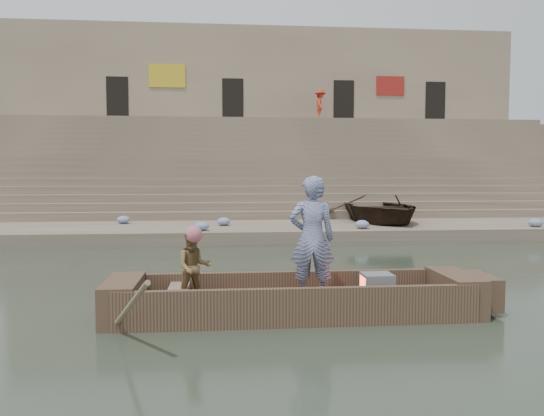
{
  "coord_description": "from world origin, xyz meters",
  "views": [
    {
      "loc": [
        -2.78,
        -9.53,
        2.2
      ],
      "look_at": [
        -1.68,
        1.91,
        1.4
      ],
      "focal_mm": 35.25,
      "sensor_mm": 36.0,
      "label": 1
    }
  ],
  "objects": [
    {
      "name": "ground",
      "position": [
        0.0,
        0.0,
        0.0
      ],
      "size": [
        120.0,
        120.0,
        0.0
      ],
      "primitive_type": "plane",
      "color": "#283326",
      "rests_on": "ground"
    },
    {
      "name": "lower_landing",
      "position": [
        0.0,
        8.0,
        0.2
      ],
      "size": [
        32.0,
        4.0,
        0.4
      ],
      "primitive_type": "cube",
      "color": "gray",
      "rests_on": "ground"
    },
    {
      "name": "mid_landing",
      "position": [
        0.0,
        15.5,
        1.4
      ],
      "size": [
        32.0,
        3.0,
        2.8
      ],
      "primitive_type": "cube",
      "color": "gray",
      "rests_on": "ground"
    },
    {
      "name": "upper_landing",
      "position": [
        0.0,
        22.5,
        2.6
      ],
      "size": [
        32.0,
        3.0,
        5.2
      ],
      "primitive_type": "cube",
      "color": "gray",
      "rests_on": "ground"
    },
    {
      "name": "ghat_steps",
      "position": [
        0.0,
        17.19,
        1.8
      ],
      "size": [
        32.0,
        11.0,
        5.2
      ],
      "color": "gray",
      "rests_on": "ground"
    },
    {
      "name": "building_wall",
      "position": [
        0.0,
        26.5,
        5.6
      ],
      "size": [
        32.0,
        5.07,
        11.2
      ],
      "color": "tan",
      "rests_on": "ground"
    },
    {
      "name": "main_rowboat",
      "position": [
        -1.68,
        -1.59,
        0.11
      ],
      "size": [
        5.0,
        1.3,
        0.22
      ],
      "primitive_type": "cube",
      "color": "brown",
      "rests_on": "ground"
    },
    {
      "name": "rowboat_trim",
      "position": [
        -1.47,
        -1.6,
        0.31
      ],
      "size": [
        6.04,
        2.63,
        1.77
      ],
      "color": "brown",
      "rests_on": "ground"
    },
    {
      "name": "standing_man",
      "position": [
        -1.4,
        -1.56,
        1.17
      ],
      "size": [
        0.73,
        0.51,
        1.91
      ],
      "primitive_type": "imported",
      "rotation": [
        0.0,
        0.0,
        3.06
      ],
      "color": "navy",
      "rests_on": "main_rowboat"
    },
    {
      "name": "rowing_man",
      "position": [
        -3.19,
        -1.59,
        0.77
      ],
      "size": [
        0.6,
        0.5,
        1.1
      ],
      "primitive_type": "imported",
      "rotation": [
        0.0,
        0.0,
        0.17
      ],
      "color": "#2A803A",
      "rests_on": "main_rowboat"
    },
    {
      "name": "television",
      "position": [
        -0.4,
        -1.59,
        0.42
      ],
      "size": [
        0.46,
        0.42,
        0.4
      ],
      "color": "slate",
      "rests_on": "main_rowboat"
    },
    {
      "name": "beached_rowboat",
      "position": [
        2.79,
        8.76,
        0.88
      ],
      "size": [
        3.63,
        4.87,
        0.96
      ],
      "primitive_type": "imported",
      "rotation": [
        0.0,
        0.0,
        0.07
      ],
      "color": "#2D2116",
      "rests_on": "lower_landing"
    },
    {
      "name": "pedestrian",
      "position": [
        3.26,
        22.67,
        6.16
      ],
      "size": [
        0.85,
        1.32,
        1.93
      ],
      "primitive_type": "imported",
      "rotation": [
        0.0,
        0.0,
        1.46
      ],
      "color": "#B8351F",
      "rests_on": "upper_landing"
    },
    {
      "name": "cloth_bundles",
      "position": [
        -0.64,
        7.42,
        0.53
      ],
      "size": [
        13.86,
        2.84,
        0.26
      ],
      "color": "#3F5999",
      "rests_on": "lower_landing"
    }
  ]
}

